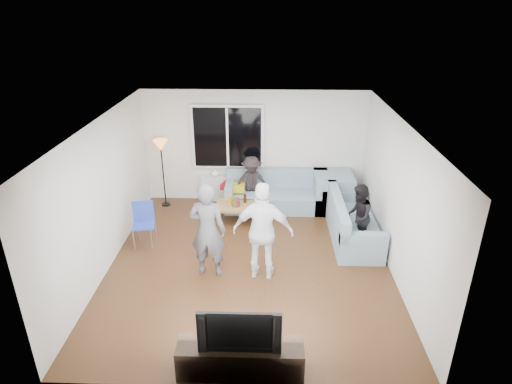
{
  "coord_description": "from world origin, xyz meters",
  "views": [
    {
      "loc": [
        0.32,
        -6.64,
        4.4
      ],
      "look_at": [
        0.1,
        0.6,
        1.15
      ],
      "focal_mm": 30.4,
      "sensor_mm": 36.0,
      "label": 1
    }
  ],
  "objects_px": {
    "sofa_back_section": "(277,191)",
    "spectator_right": "(358,217)",
    "spectator_back": "(252,183)",
    "player_left": "(208,230)",
    "player_right": "(263,232)",
    "coffee_table": "(242,214)",
    "floor_lamp": "(163,174)",
    "side_chair": "(144,225)",
    "television": "(240,327)",
    "sofa_right_section": "(354,219)",
    "tv_console": "(240,359)"
  },
  "relations": [
    {
      "from": "coffee_table",
      "to": "side_chair",
      "type": "distance_m",
      "value": 2.08
    },
    {
      "from": "sofa_back_section",
      "to": "spectator_right",
      "type": "distance_m",
      "value": 2.21
    },
    {
      "from": "floor_lamp",
      "to": "spectator_back",
      "type": "height_order",
      "value": "floor_lamp"
    },
    {
      "from": "spectator_back",
      "to": "coffee_table",
      "type": "bearing_deg",
      "value": -110.18
    },
    {
      "from": "side_chair",
      "to": "television",
      "type": "distance_m",
      "value": 3.72
    },
    {
      "from": "floor_lamp",
      "to": "coffee_table",
      "type": "bearing_deg",
      "value": -23.4
    },
    {
      "from": "coffee_table",
      "to": "tv_console",
      "type": "height_order",
      "value": "tv_console"
    },
    {
      "from": "coffee_table",
      "to": "spectator_right",
      "type": "bearing_deg",
      "value": -22.28
    },
    {
      "from": "sofa_back_section",
      "to": "side_chair",
      "type": "distance_m",
      "value": 3.07
    },
    {
      "from": "spectator_back",
      "to": "television",
      "type": "bearing_deg",
      "value": -95.32
    },
    {
      "from": "sofa_right_section",
      "to": "tv_console",
      "type": "distance_m",
      "value": 4.02
    },
    {
      "from": "player_left",
      "to": "coffee_table",
      "type": "bearing_deg",
      "value": -95.56
    },
    {
      "from": "side_chair",
      "to": "floor_lamp",
      "type": "distance_m",
      "value": 1.82
    },
    {
      "from": "sofa_back_section",
      "to": "side_chair",
      "type": "relative_size",
      "value": 2.67
    },
    {
      "from": "coffee_table",
      "to": "spectator_back",
      "type": "distance_m",
      "value": 0.85
    },
    {
      "from": "side_chair",
      "to": "television",
      "type": "bearing_deg",
      "value": -67.47
    },
    {
      "from": "player_right",
      "to": "spectator_right",
      "type": "bearing_deg",
      "value": -143.78
    },
    {
      "from": "spectator_back",
      "to": "player_left",
      "type": "bearing_deg",
      "value": -109.32
    },
    {
      "from": "side_chair",
      "to": "player_right",
      "type": "height_order",
      "value": "player_right"
    },
    {
      "from": "sofa_right_section",
      "to": "player_left",
      "type": "relative_size",
      "value": 1.18
    },
    {
      "from": "player_right",
      "to": "spectator_back",
      "type": "relative_size",
      "value": 1.41
    },
    {
      "from": "floor_lamp",
      "to": "spectator_right",
      "type": "relative_size",
      "value": 1.22
    },
    {
      "from": "sofa_right_section",
      "to": "television",
      "type": "bearing_deg",
      "value": 149.69
    },
    {
      "from": "sofa_right_section",
      "to": "coffee_table",
      "type": "height_order",
      "value": "sofa_right_section"
    },
    {
      "from": "tv_console",
      "to": "side_chair",
      "type": "bearing_deg",
      "value": 123.54
    },
    {
      "from": "coffee_table",
      "to": "floor_lamp",
      "type": "distance_m",
      "value": 2.06
    },
    {
      "from": "side_chair",
      "to": "spectator_back",
      "type": "bearing_deg",
      "value": 29.58
    },
    {
      "from": "coffee_table",
      "to": "player_left",
      "type": "bearing_deg",
      "value": -103.11
    },
    {
      "from": "player_right",
      "to": "sofa_back_section",
      "type": "bearing_deg",
      "value": -89.75
    },
    {
      "from": "sofa_right_section",
      "to": "floor_lamp",
      "type": "height_order",
      "value": "floor_lamp"
    },
    {
      "from": "side_chair",
      "to": "television",
      "type": "height_order",
      "value": "television"
    },
    {
      "from": "coffee_table",
      "to": "spectator_right",
      "type": "height_order",
      "value": "spectator_right"
    },
    {
      "from": "side_chair",
      "to": "spectator_back",
      "type": "xyz_separation_m",
      "value": [
        2.0,
        1.71,
        0.18
      ]
    },
    {
      "from": "floor_lamp",
      "to": "player_right",
      "type": "xyz_separation_m",
      "value": [
        2.3,
        -2.74,
        0.09
      ]
    },
    {
      "from": "coffee_table",
      "to": "spectator_right",
      "type": "relative_size",
      "value": 0.86
    },
    {
      "from": "sofa_right_section",
      "to": "player_right",
      "type": "distance_m",
      "value": 2.26
    },
    {
      "from": "spectator_right",
      "to": "television",
      "type": "bearing_deg",
      "value": -19.03
    },
    {
      "from": "sofa_back_section",
      "to": "coffee_table",
      "type": "relative_size",
      "value": 2.09
    },
    {
      "from": "player_left",
      "to": "tv_console",
      "type": "height_order",
      "value": "player_left"
    },
    {
      "from": "coffee_table",
      "to": "tv_console",
      "type": "distance_m",
      "value": 4.09
    },
    {
      "from": "sofa_back_section",
      "to": "coffee_table",
      "type": "bearing_deg",
      "value": -137.58
    },
    {
      "from": "sofa_right_section",
      "to": "side_chair",
      "type": "xyz_separation_m",
      "value": [
        -4.07,
        -0.38,
        0.01
      ]
    },
    {
      "from": "floor_lamp",
      "to": "side_chair",
      "type": "bearing_deg",
      "value": -90.0
    },
    {
      "from": "coffee_table",
      "to": "spectator_back",
      "type": "height_order",
      "value": "spectator_back"
    },
    {
      "from": "floor_lamp",
      "to": "spectator_back",
      "type": "bearing_deg",
      "value": -1.99
    },
    {
      "from": "sofa_back_section",
      "to": "player_left",
      "type": "bearing_deg",
      "value": -114.73
    },
    {
      "from": "player_left",
      "to": "side_chair",
      "type": "bearing_deg",
      "value": -26.12
    },
    {
      "from": "player_left",
      "to": "player_right",
      "type": "relative_size",
      "value": 0.98
    },
    {
      "from": "sofa_back_section",
      "to": "player_right",
      "type": "distance_m",
      "value": 2.69
    },
    {
      "from": "sofa_right_section",
      "to": "spectator_right",
      "type": "relative_size",
      "value": 1.57
    }
  ]
}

